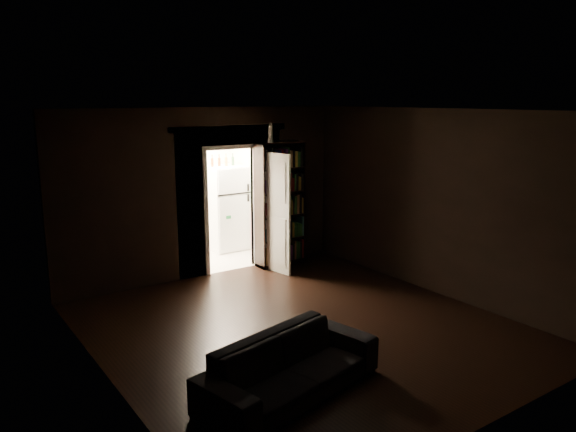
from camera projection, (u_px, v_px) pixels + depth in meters
The scene contains 9 objects.
ground at pixel (303, 328), 7.33m from camera, with size 5.50×5.50×0.00m, color black.
room_walls at pixel (257, 190), 7.83m from camera, with size 5.02×5.61×2.84m.
kitchen_alcove at pixel (202, 193), 10.46m from camera, with size 2.20×1.80×2.60m.
sofa at pixel (290, 358), 5.65m from camera, with size 2.01×0.87×0.77m, color black.
bookshelf at pixel (280, 204), 9.91m from camera, with size 0.90×0.32×2.20m, color black.
refrigerator at pixel (226, 208), 11.00m from camera, with size 0.74×0.68×1.65m, color white.
door at pixel (272, 213), 9.55m from camera, with size 0.85×0.05×2.05m, color white.
figurine at pixel (270, 133), 9.48m from camera, with size 0.11×0.11×0.33m, color silver.
bottles at pixel (223, 160), 10.79m from camera, with size 0.58×0.07×0.24m, color black.
Camera 1 is at (-4.08, -5.52, 2.97)m, focal length 35.00 mm.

